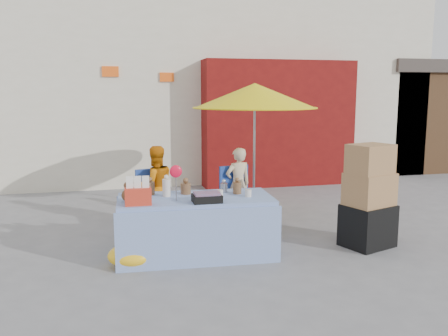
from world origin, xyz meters
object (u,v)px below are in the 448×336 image
object	(u,v)px
vendor_orange	(156,186)
box_stack	(369,200)
umbrella	(255,96)
chair_left	(157,211)
vendor_beige	(238,184)
chair_right	(240,206)
market_table	(195,225)

from	to	relation	value
vendor_orange	box_stack	world-z (taller)	box_stack
umbrella	chair_left	bearing A→B (deg)	-169.62
chair_left	box_stack	bearing A→B (deg)	-42.85
box_stack	vendor_beige	bearing A→B (deg)	129.14
vendor_beige	box_stack	bearing A→B (deg)	115.89
chair_right	vendor_beige	xyz separation A→B (m)	(0.00, 0.13, 0.31)
chair_right	vendor_orange	world-z (taller)	vendor_orange
chair_left	umbrella	xyz separation A→B (m)	(1.55, 0.28, 1.64)
chair_left	vendor_beige	size ratio (longest dim) A/B	0.75
vendor_orange	chair_left	bearing A→B (deg)	75.21
chair_left	vendor_orange	world-z (taller)	vendor_orange
umbrella	box_stack	size ratio (longest dim) A/B	1.59
market_table	chair_right	size ratio (longest dim) A/B	2.26
vendor_orange	umbrella	world-z (taller)	umbrella
chair_left	umbrella	bearing A→B (deg)	-2.87
chair_right	box_stack	size ratio (longest dim) A/B	0.65
chair_right	vendor_beige	size ratio (longest dim) A/B	0.75
umbrella	vendor_beige	bearing A→B (deg)	-153.43
chair_left	umbrella	world-z (taller)	umbrella
vendor_orange	umbrella	xyz separation A→B (m)	(1.55, 0.15, 1.30)
umbrella	box_stack	bearing A→B (deg)	-60.35
chair_left	umbrella	distance (m)	2.27
umbrella	box_stack	distance (m)	2.36
umbrella	chair_right	bearing A→B (deg)	-136.85
vendor_orange	umbrella	bearing A→B (deg)	172.28
market_table	vendor_orange	world-z (taller)	vendor_orange
box_stack	market_table	bearing A→B (deg)	174.98
chair_right	market_table	bearing A→B (deg)	-139.51
chair_left	vendor_beige	distance (m)	1.30
vendor_beige	vendor_orange	bearing A→B (deg)	-13.25
chair_right	box_stack	distance (m)	1.96
vendor_orange	box_stack	bearing A→B (deg)	134.87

